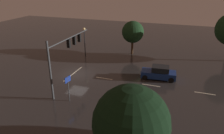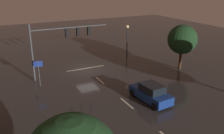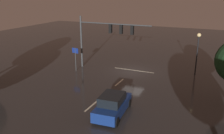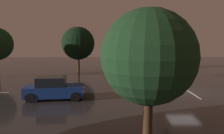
% 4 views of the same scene
% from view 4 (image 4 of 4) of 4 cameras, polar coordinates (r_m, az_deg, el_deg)
% --- Properties ---
extents(ground_plane, '(80.00, 80.00, 0.00)m').
position_cam_4_polar(ground_plane, '(20.46, 17.63, -5.97)').
color(ground_plane, '#2D2B2B').
extents(traffic_signal_assembly, '(8.93, 0.47, 6.34)m').
position_cam_4_polar(traffic_signal_assembly, '(22.84, 13.78, 6.84)').
color(traffic_signal_assembly, '#383A3D').
rests_on(traffic_signal_assembly, ground_plane).
extents(lane_dash_far, '(0.16, 2.20, 0.01)m').
position_cam_4_polar(lane_dash_far, '(19.56, 6.39, -6.26)').
color(lane_dash_far, beige).
rests_on(lane_dash_far, ground_plane).
extents(lane_dash_mid, '(0.16, 2.20, 0.01)m').
position_cam_4_polar(lane_dash_mid, '(19.70, -11.29, -6.26)').
color(lane_dash_mid, beige).
rests_on(lane_dash_mid, ground_plane).
extents(stop_bar, '(5.00, 0.16, 0.01)m').
position_cam_4_polar(stop_bar, '(20.62, 18.91, -5.91)').
color(stop_bar, beige).
rests_on(stop_bar, ground_plane).
extents(car_approaching, '(2.22, 4.48, 1.70)m').
position_cam_4_polar(car_approaching, '(17.55, -14.48, -5.30)').
color(car_approaching, navy).
rests_on(car_approaching, ground_plane).
extents(route_sign, '(0.90, 0.18, 2.83)m').
position_cam_4_polar(route_sign, '(25.60, 7.92, 1.42)').
color(route_sign, '#383A3D').
rests_on(route_sign, ground_plane).
extents(tree_left_near, '(3.60, 3.60, 5.61)m').
position_cam_4_polar(tree_left_near, '(8.43, 9.28, 2.45)').
color(tree_left_near, '#382314').
rests_on(tree_left_near, ground_plane).
extents(tree_right_far, '(4.61, 4.61, 6.27)m').
position_cam_4_polar(tree_right_far, '(32.06, -8.56, 5.92)').
color(tree_right_far, '#382314').
rests_on(tree_right_far, ground_plane).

